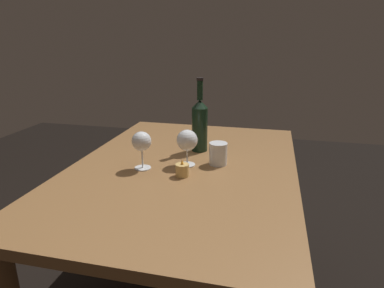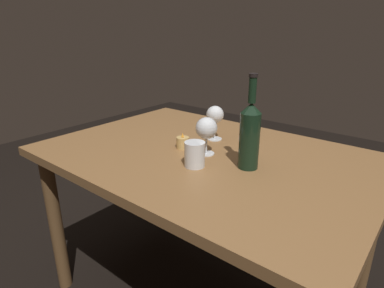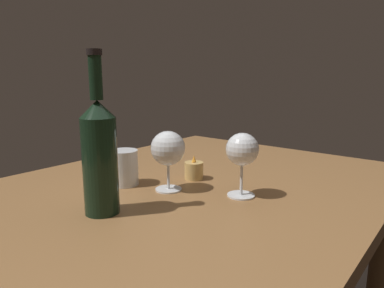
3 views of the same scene
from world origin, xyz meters
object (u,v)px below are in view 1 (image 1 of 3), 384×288
at_px(wine_glass_right, 142,142).
at_px(wine_bottle, 200,124).
at_px(water_tumbler, 218,155).
at_px(votive_candle, 182,170).
at_px(wine_glass_left, 187,141).

height_order(wine_glass_right, wine_bottle, wine_bottle).
bearing_deg(wine_glass_right, water_tumbler, 111.95).
bearing_deg(votive_candle, water_tumbler, 143.83).
bearing_deg(votive_candle, wine_glass_right, -102.25).
xyz_separation_m(wine_bottle, votive_candle, (0.31, -0.00, -0.10)).
bearing_deg(wine_glass_right, votive_candle, 77.75).
bearing_deg(votive_candle, wine_bottle, 179.92).
relative_size(wine_glass_left, wine_bottle, 0.45).
xyz_separation_m(wine_glass_left, wine_bottle, (-0.19, 0.01, 0.02)).
bearing_deg(wine_bottle, wine_glass_right, -32.92).
distance_m(wine_glass_left, votive_candle, 0.14).
distance_m(wine_bottle, water_tumbler, 0.21).
xyz_separation_m(wine_bottle, water_tumbler, (0.15, 0.11, -0.09)).
height_order(wine_glass_left, votive_candle, wine_glass_left).
bearing_deg(water_tumbler, wine_glass_right, -68.05).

